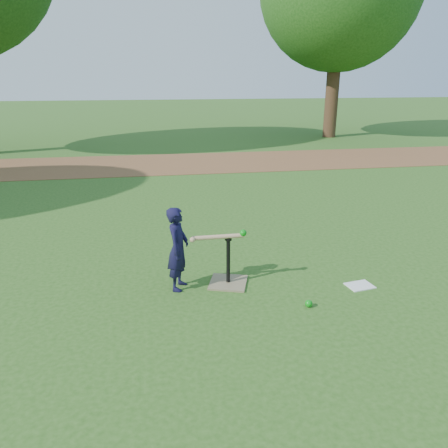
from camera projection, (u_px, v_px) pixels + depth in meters
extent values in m
plane|color=#285116|center=(204.00, 285.00, 5.17)|extent=(80.00, 80.00, 0.00)
cube|color=brown|center=(171.00, 164.00, 12.16)|extent=(24.00, 3.00, 0.01)
imported|color=black|center=(178.00, 249.00, 4.96)|extent=(0.34, 0.42, 0.98)
sphere|color=#0C8B14|center=(309.00, 304.00, 4.68)|extent=(0.08, 0.08, 0.08)
cube|color=white|center=(360.00, 286.00, 5.15)|extent=(0.33, 0.28, 0.01)
cube|color=#807151|center=(228.00, 283.00, 5.22)|extent=(0.54, 0.54, 0.02)
cylinder|color=black|center=(228.00, 260.00, 5.12)|extent=(0.05, 0.05, 0.55)
cylinder|color=black|center=(228.00, 238.00, 5.03)|extent=(0.08, 0.08, 0.06)
cylinder|color=tan|center=(218.00, 237.00, 4.98)|extent=(0.60, 0.06, 0.05)
sphere|color=tan|center=(192.00, 240.00, 4.90)|extent=(0.06, 0.06, 0.06)
sphere|color=#0C8B14|center=(243.00, 233.00, 5.01)|extent=(0.08, 0.08, 0.08)
cylinder|color=#382316|center=(332.00, 92.00, 16.82)|extent=(0.50, 0.50, 3.42)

